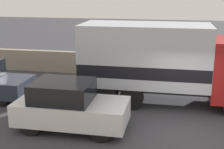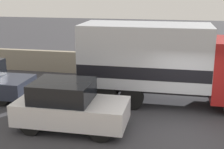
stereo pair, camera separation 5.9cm
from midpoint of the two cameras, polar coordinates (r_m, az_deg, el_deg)
The scene contains 4 objects.
ground_plane at distance 10.87m, azimuth 12.92°, elevation -10.60°, with size 80.00×80.00×0.00m, color #38383D.
stone_wall_backdrop at distance 17.17m, azimuth 12.53°, elevation 1.30°, with size 60.00×0.35×1.22m.
box_truck at distance 13.05m, azimuth 9.19°, elevation 2.50°, with size 7.11×2.43×3.32m.
car_hatchback at distance 10.82m, azimuth -7.93°, elevation -5.70°, with size 3.81×1.80×1.68m.
Camera 1 is at (-0.53, -9.79, 4.70)m, focal length 50.00 mm.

